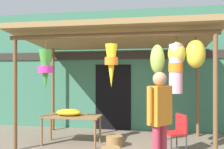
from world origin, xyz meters
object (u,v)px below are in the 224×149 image
at_px(wicker_basket_spare, 114,141).
at_px(customer_foreground, 160,114).
at_px(display_table, 72,119).
at_px(folding_chair, 177,130).
at_px(flower_heap_on_table, 69,112).

xyz_separation_m(wicker_basket_spare, customer_foreground, (1.03, -1.50, 0.91)).
distance_m(display_table, folding_chair, 2.49).
relative_size(flower_heap_on_table, folding_chair, 0.74).
height_order(wicker_basket_spare, customer_foreground, customer_foreground).
relative_size(folding_chair, wicker_basket_spare, 2.16).
distance_m(flower_heap_on_table, folding_chair, 2.55).
relative_size(display_table, customer_foreground, 0.81).
relative_size(wicker_basket_spare, customer_foreground, 0.22).
bearing_deg(wicker_basket_spare, customer_foreground, -55.49).
bearing_deg(flower_heap_on_table, wicker_basket_spare, 1.03).
bearing_deg(wicker_basket_spare, flower_heap_on_table, -178.97).
bearing_deg(display_table, folding_chair, -5.50).
distance_m(folding_chair, customer_foreground, 1.42).
xyz_separation_m(display_table, wicker_basket_spare, (1.06, 0.00, -0.50)).
xyz_separation_m(display_table, flower_heap_on_table, (-0.05, -0.02, 0.15)).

